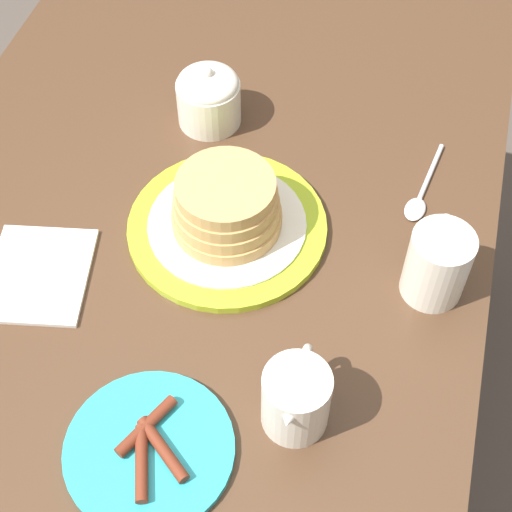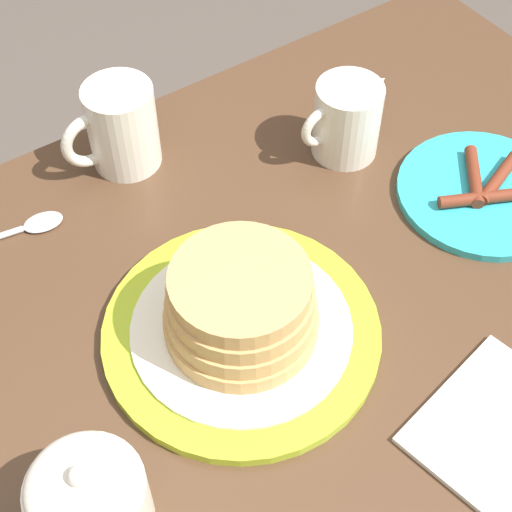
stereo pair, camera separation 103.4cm
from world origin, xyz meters
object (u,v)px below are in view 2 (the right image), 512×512
at_px(pancake_plate, 241,316).
at_px(napkin, 502,431).
at_px(creamer_pitcher, 347,118).
at_px(spoon, 19,230).
at_px(sugar_bowl, 89,499).
at_px(coffee_mug, 120,127).
at_px(side_plate_bacon, 483,192).

distance_m(pancake_plate, napkin, 0.26).
bearing_deg(creamer_pitcher, napkin, 73.47).
bearing_deg(creamer_pitcher, spoon, -14.31).
bearing_deg(pancake_plate, sugar_bowl, 23.19).
height_order(coffee_mug, creamer_pitcher, coffee_mug).
height_order(pancake_plate, creamer_pitcher, creamer_pitcher).
xyz_separation_m(pancake_plate, side_plate_bacon, (-0.33, -0.00, -0.03)).
relative_size(sugar_bowl, napkin, 0.58).
bearing_deg(pancake_plate, spoon, -62.89).
bearing_deg(coffee_mug, sugar_bowl, 58.77).
height_order(creamer_pitcher, napkin, creamer_pitcher).
bearing_deg(creamer_pitcher, sugar_bowl, 28.03).
distance_m(creamer_pitcher, napkin, 0.38).
bearing_deg(spoon, napkin, 119.59).
distance_m(pancake_plate, coffee_mug, 0.28).
distance_m(sugar_bowl, spoon, 0.34).
relative_size(side_plate_bacon, coffee_mug, 1.68).
bearing_deg(pancake_plate, side_plate_bacon, -179.21).
height_order(pancake_plate, coffee_mug, coffee_mug).
relative_size(pancake_plate, napkin, 1.55).
bearing_deg(sugar_bowl, pancake_plate, -156.81).
xyz_separation_m(coffee_mug, spoon, (0.15, 0.03, -0.05)).
relative_size(coffee_mug, creamer_pitcher, 0.96).
xyz_separation_m(sugar_bowl, spoon, (-0.07, -0.33, -0.04)).
distance_m(side_plate_bacon, spoon, 0.51).
height_order(side_plate_bacon, sugar_bowl, sugar_bowl).
bearing_deg(side_plate_bacon, pancake_plate, 0.79).
relative_size(sugar_bowl, spoon, 0.64).
distance_m(pancake_plate, spoon, 0.28).
height_order(sugar_bowl, napkin, sugar_bowl).
distance_m(sugar_bowl, napkin, 0.36).
bearing_deg(coffee_mug, pancake_plate, 85.55).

